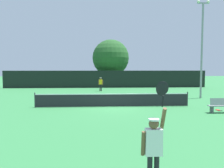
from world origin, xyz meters
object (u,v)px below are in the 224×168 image
(large_tree, at_px, (111,58))
(parked_car_mid, at_px, (114,80))
(player_receiving, at_px, (101,83))
(parked_car_far, at_px, (141,79))
(player_serving, at_px, (154,143))
(spare_racket, at_px, (218,110))
(light_pole, at_px, (202,44))
(parked_car_near, at_px, (60,80))
(tennis_ball, at_px, (77,102))
(courtside_bench, at_px, (223,105))

(large_tree, bearing_deg, parked_car_mid, 79.60)
(player_receiving, relative_size, parked_car_far, 0.38)
(player_serving, height_order, spare_racket, player_serving)
(light_pole, bearing_deg, parked_car_near, 133.03)
(light_pole, height_order, large_tree, light_pole)
(spare_racket, height_order, light_pole, light_pole)
(tennis_ball, xyz_separation_m, spare_racket, (9.77, -4.04, -0.01))
(player_serving, relative_size, courtside_bench, 1.40)
(spare_racket, bearing_deg, parked_car_near, 121.98)
(light_pole, bearing_deg, large_tree, 117.35)
(tennis_ball, height_order, large_tree, large_tree)
(courtside_bench, bearing_deg, parked_car_near, 120.80)
(spare_racket, xyz_separation_m, light_pole, (1.55, 5.97, 5.05))
(large_tree, bearing_deg, spare_racket, -73.57)
(courtside_bench, bearing_deg, parked_car_mid, 101.69)
(tennis_ball, height_order, spare_racket, tennis_ball)
(player_receiving, bearing_deg, light_pole, 143.63)
(parked_car_mid, bearing_deg, light_pole, -75.92)
(tennis_ball, xyz_separation_m, parked_car_far, (9.20, 20.86, 0.74))
(parked_car_far, bearing_deg, parked_car_mid, 176.10)
(tennis_ball, distance_m, parked_car_near, 19.58)
(parked_car_near, xyz_separation_m, parked_car_mid, (8.96, 1.68, 0.00))
(large_tree, bearing_deg, courtside_bench, -74.54)
(tennis_ball, bearing_deg, parked_car_near, 103.68)
(large_tree, bearing_deg, tennis_ball, -102.14)
(large_tree, relative_size, parked_car_near, 1.68)
(player_serving, relative_size, parked_car_near, 0.58)
(courtside_bench, relative_size, parked_car_near, 0.42)
(player_receiving, height_order, tennis_ball, player_receiving)
(player_serving, xyz_separation_m, large_tree, (0.50, 30.25, 3.27))
(parked_car_mid, height_order, parked_car_far, same)
(player_serving, height_order, parked_car_mid, player_serving)
(player_serving, relative_size, player_receiving, 1.53)
(tennis_ball, xyz_separation_m, courtside_bench, (9.62, -4.89, 0.45))
(spare_racket, distance_m, large_tree, 22.18)
(player_serving, height_order, parked_car_far, player_serving)
(player_serving, distance_m, large_tree, 30.43)
(courtside_bench, bearing_deg, large_tree, 105.46)
(courtside_bench, xyz_separation_m, parked_car_far, (-0.41, 25.75, 0.30))
(parked_car_far, bearing_deg, light_pole, -89.51)
(courtside_bench, height_order, light_pole, light_pole)
(courtside_bench, bearing_deg, spare_racket, 80.20)
(parked_car_near, bearing_deg, spare_racket, -61.77)
(spare_racket, height_order, large_tree, large_tree)
(spare_racket, distance_m, parked_car_far, 24.92)
(player_serving, xyz_separation_m, player_receiving, (-1.13, 22.24, -0.10))
(player_serving, bearing_deg, spare_racket, 54.71)
(player_serving, distance_m, parked_car_far, 34.83)
(player_serving, relative_size, tennis_ball, 37.09)
(parked_car_far, bearing_deg, large_tree, -149.99)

